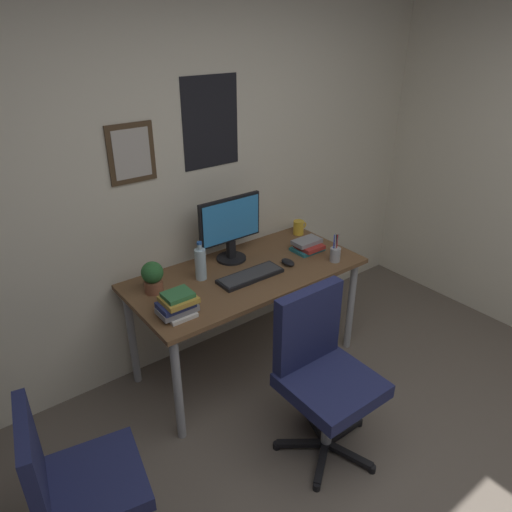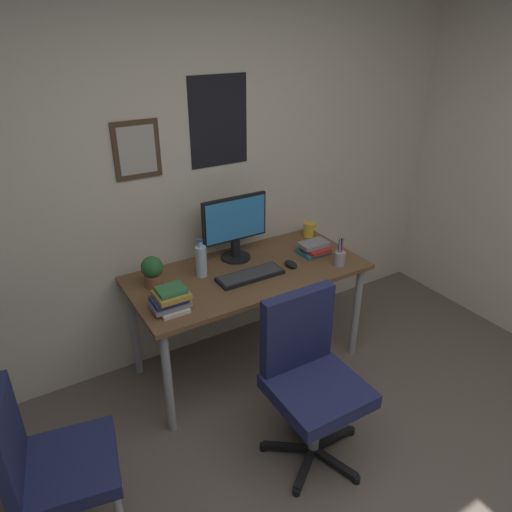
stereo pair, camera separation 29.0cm
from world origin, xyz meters
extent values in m
cube|color=beige|center=(0.00, 2.15, 1.30)|extent=(4.40, 0.08, 2.60)
cube|color=#4C3823|center=(-0.33, 2.11, 1.50)|extent=(0.28, 0.02, 0.34)
cube|color=beige|center=(-0.33, 2.09, 1.50)|extent=(0.22, 0.00, 0.28)
cube|color=black|center=(0.22, 2.11, 1.61)|extent=(0.40, 0.01, 0.56)
cube|color=brown|center=(0.19, 1.71, 0.72)|extent=(1.52, 0.72, 0.03)
cylinder|color=#9EA0A5|center=(-0.51, 1.41, 0.35)|extent=(0.05, 0.05, 0.71)
cylinder|color=#9EA0A5|center=(0.89, 1.41, 0.35)|extent=(0.05, 0.05, 0.71)
cylinder|color=#9EA0A5|center=(-0.51, 2.01, 0.35)|extent=(0.05, 0.05, 0.71)
cylinder|color=#9EA0A5|center=(0.89, 2.01, 0.35)|extent=(0.05, 0.05, 0.71)
cube|color=#1E234C|center=(0.10, 0.84, 0.46)|extent=(0.46, 0.46, 0.08)
cube|color=#1E234C|center=(0.10, 1.04, 0.72)|extent=(0.42, 0.07, 0.45)
cylinder|color=#9EA0A5|center=(0.10, 0.84, 0.21)|extent=(0.06, 0.06, 0.42)
cube|color=black|center=(0.24, 0.84, 0.04)|extent=(0.28, 0.04, 0.03)
cylinder|color=black|center=(0.38, 0.83, 0.02)|extent=(0.04, 0.04, 0.04)
cube|color=black|center=(0.14, 0.97, 0.04)|extent=(0.13, 0.28, 0.03)
cylinder|color=black|center=(0.19, 1.10, 0.02)|extent=(0.04, 0.04, 0.04)
cube|color=black|center=(-0.02, 0.92, 0.04)|extent=(0.25, 0.20, 0.03)
cylinder|color=black|center=(-0.13, 1.00, 0.02)|extent=(0.04, 0.04, 0.04)
cube|color=black|center=(-0.02, 0.75, 0.04)|extent=(0.25, 0.20, 0.03)
cylinder|color=black|center=(-0.13, 0.67, 0.02)|extent=(0.04, 0.04, 0.04)
cube|color=black|center=(0.14, 0.70, 0.04)|extent=(0.12, 0.28, 0.03)
cylinder|color=black|center=(0.18, 0.57, 0.02)|extent=(0.04, 0.04, 0.04)
cube|color=#1E234C|center=(-1.11, 1.04, 0.44)|extent=(0.49, 0.49, 0.07)
cube|color=#1E234C|center=(-1.30, 1.07, 0.68)|extent=(0.12, 0.40, 0.40)
cylinder|color=#9EA0A5|center=(-0.90, 1.18, 0.20)|extent=(0.04, 0.04, 0.41)
cylinder|color=#9EA0A5|center=(-1.26, 1.25, 0.20)|extent=(0.04, 0.04, 0.41)
cylinder|color=black|center=(0.21, 1.91, 0.74)|extent=(0.20, 0.20, 0.01)
cube|color=black|center=(0.21, 1.91, 0.81)|extent=(0.05, 0.04, 0.12)
cube|color=black|center=(0.21, 1.92, 1.02)|extent=(0.46, 0.02, 0.30)
cube|color=#338CD8|center=(0.21, 1.90, 1.02)|extent=(0.43, 0.00, 0.27)
cube|color=black|center=(0.16, 1.63, 0.75)|extent=(0.43, 0.15, 0.02)
cube|color=#38383A|center=(0.16, 1.63, 0.76)|extent=(0.41, 0.13, 0.00)
ellipsoid|color=black|center=(0.46, 1.62, 0.75)|extent=(0.06, 0.11, 0.04)
cylinder|color=silver|center=(-0.09, 1.81, 0.84)|extent=(0.07, 0.07, 0.20)
cylinder|color=silver|center=(-0.09, 1.81, 0.96)|extent=(0.03, 0.03, 0.04)
cylinder|color=#2659B2|center=(-0.09, 1.81, 0.98)|extent=(0.03, 0.03, 0.01)
cylinder|color=yellow|center=(0.85, 1.95, 0.79)|extent=(0.08, 0.08, 0.10)
torus|color=yellow|center=(0.90, 1.95, 0.79)|extent=(0.05, 0.01, 0.05)
cylinder|color=brown|center=(-0.40, 1.84, 0.77)|extent=(0.11, 0.11, 0.07)
sphere|color=#2D6B33|center=(-0.40, 1.84, 0.87)|extent=(0.13, 0.13, 0.13)
ellipsoid|color=#287A38|center=(-0.42, 1.87, 0.87)|extent=(0.07, 0.08, 0.02)
ellipsoid|color=#287A38|center=(-0.36, 1.87, 0.87)|extent=(0.07, 0.08, 0.02)
ellipsoid|color=#287A38|center=(-0.42, 1.81, 0.87)|extent=(0.08, 0.07, 0.02)
cylinder|color=#9EA0A5|center=(0.74, 1.47, 0.78)|extent=(0.07, 0.07, 0.09)
cylinder|color=#263FBF|center=(0.74, 1.48, 0.86)|extent=(0.01, 0.01, 0.13)
cylinder|color=red|center=(0.75, 1.47, 0.86)|extent=(0.01, 0.01, 0.13)
cylinder|color=black|center=(0.75, 1.47, 0.86)|extent=(0.01, 0.01, 0.13)
cylinder|color=#9EA0A5|center=(0.75, 1.47, 0.87)|extent=(0.01, 0.03, 0.14)
cylinder|color=#9EA0A5|center=(0.74, 1.47, 0.87)|extent=(0.01, 0.02, 0.14)
cube|color=silver|center=(-0.40, 1.51, 0.75)|extent=(0.16, 0.12, 0.02)
cube|color=gray|center=(-0.41, 1.53, 0.78)|extent=(0.21, 0.13, 0.03)
cube|color=navy|center=(-0.42, 1.53, 0.81)|extent=(0.19, 0.13, 0.03)
cube|color=gold|center=(-0.40, 1.53, 0.84)|extent=(0.18, 0.16, 0.03)
cube|color=#33723F|center=(-0.40, 1.53, 0.87)|extent=(0.15, 0.13, 0.02)
cube|color=#26727A|center=(0.71, 1.70, 0.75)|extent=(0.20, 0.16, 0.02)
cube|color=#B22D28|center=(0.71, 1.68, 0.77)|extent=(0.16, 0.16, 0.03)
cube|color=gray|center=(0.71, 1.71, 0.80)|extent=(0.20, 0.12, 0.03)
camera|label=1|loc=(-1.39, -0.45, 2.19)|focal=33.25mm
camera|label=2|loc=(-1.15, -0.61, 2.19)|focal=33.25mm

